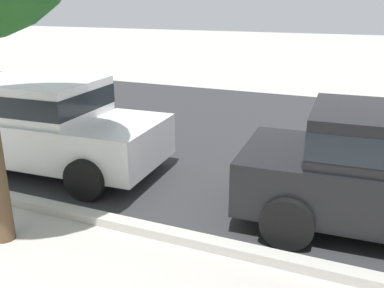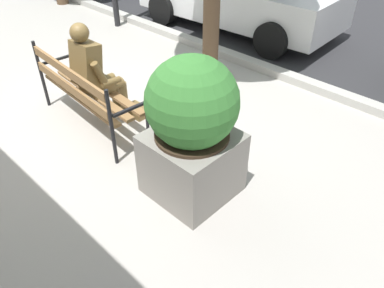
{
  "view_description": "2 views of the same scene",
  "coord_description": "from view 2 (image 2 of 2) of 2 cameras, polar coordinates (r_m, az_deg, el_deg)",
  "views": [
    {
      "loc": [
        4.19,
        -1.2,
        2.78
      ],
      "look_at": [
        1.9,
        4.2,
        0.8
      ],
      "focal_mm": 39.46,
      "sensor_mm": 36.0,
      "label": 1
    },
    {
      "loc": [
        3.94,
        -2.1,
        2.79
      ],
      "look_at": [
        1.9,
        0.01,
        0.6
      ],
      "focal_mm": 35.29,
      "sensor_mm": 36.0,
      "label": 2
    }
  ],
  "objects": [
    {
      "name": "curb_stone",
      "position": [
        6.93,
        5.44,
        13.33
      ],
      "size": [
        60.0,
        0.2,
        0.12
      ],
      "primitive_type": "cube",
      "color": "#B2AFA8",
      "rests_on": "ground"
    },
    {
      "name": "concrete_planter",
      "position": [
        3.56,
        -0.0,
        2.25
      ],
      "size": [
        0.87,
        0.87,
        1.5
      ],
      "color": "gray",
      "rests_on": "ground"
    },
    {
      "name": "bronze_statue_seated",
      "position": [
        4.89,
        -13.85,
        9.9
      ],
      "size": [
        0.63,
        0.77,
        1.37
      ],
      "color": "brown",
      "rests_on": "ground"
    },
    {
      "name": "street_surface",
      "position": [
        10.74,
        22.2,
        19.18
      ],
      "size": [
        60.0,
        9.0,
        0.01
      ],
      "primitive_type": "cube",
      "color": "#2D2D30",
      "rests_on": "ground"
    },
    {
      "name": "park_bench",
      "position": [
        4.9,
        -16.07,
        7.92
      ],
      "size": [
        1.83,
        0.65,
        0.95
      ],
      "color": "olive",
      "rests_on": "ground"
    },
    {
      "name": "ground_plane",
      "position": [
        5.26,
        -15.17,
        3.29
      ],
      "size": [
        80.0,
        80.0,
        0.0
      ],
      "primitive_type": "plane",
      "color": "#ADA8A0"
    }
  ]
}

